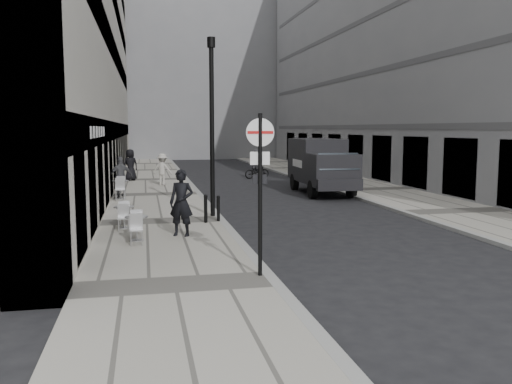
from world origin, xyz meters
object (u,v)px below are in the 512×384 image
(walking_man, at_px, (181,203))
(lamppost, at_px, (212,118))
(cyclist, at_px, (257,167))
(panel_van, at_px, (320,163))
(sign_post, at_px, (260,173))

(walking_man, relative_size, lamppost, 0.31)
(walking_man, distance_m, cyclist, 19.42)
(walking_man, xyz_separation_m, panel_van, (7.53, 10.04, 0.43))
(sign_post, distance_m, lamppost, 8.12)
(lamppost, relative_size, panel_van, 1.07)
(walking_man, height_order, panel_van, panel_van)
(panel_van, relative_size, cyclist, 3.07)
(walking_man, bearing_deg, lamppost, 90.81)
(lamppost, height_order, panel_van, lamppost)
(sign_post, relative_size, panel_van, 0.59)
(panel_van, distance_m, cyclist, 8.57)
(cyclist, bearing_deg, walking_man, -127.70)
(walking_man, xyz_separation_m, sign_post, (1.33, -4.60, 1.21))
(walking_man, bearing_deg, sign_post, -51.91)
(sign_post, relative_size, lamppost, 0.55)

